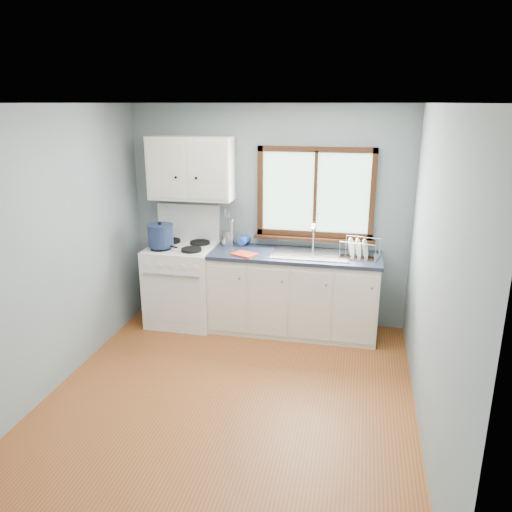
% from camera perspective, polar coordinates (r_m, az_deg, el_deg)
% --- Properties ---
extents(floor, '(3.20, 3.60, 0.02)m').
position_cam_1_polar(floor, '(4.60, -3.07, -16.02)').
color(floor, '#965023').
rests_on(floor, ground).
extents(ceiling, '(3.20, 3.60, 0.02)m').
position_cam_1_polar(ceiling, '(3.85, -3.68, 17.20)').
color(ceiling, white).
rests_on(ceiling, wall_back).
extents(wall_back, '(3.20, 0.02, 2.50)m').
position_cam_1_polar(wall_back, '(5.75, 1.41, 4.55)').
color(wall_back, gray).
rests_on(wall_back, ground).
extents(wall_front, '(3.20, 0.02, 2.50)m').
position_cam_1_polar(wall_front, '(2.50, -14.63, -13.57)').
color(wall_front, gray).
rests_on(wall_front, ground).
extents(wall_left, '(0.02, 3.60, 2.50)m').
position_cam_1_polar(wall_left, '(4.72, -22.54, 0.41)').
color(wall_left, gray).
rests_on(wall_left, ground).
extents(wall_right, '(0.02, 3.60, 2.50)m').
position_cam_1_polar(wall_right, '(3.96, 19.77, -2.37)').
color(wall_right, gray).
rests_on(wall_right, ground).
extents(gas_range, '(0.76, 0.69, 1.36)m').
position_cam_1_polar(gas_range, '(5.90, -8.38, -2.96)').
color(gas_range, white).
rests_on(gas_range, floor).
extents(base_cabinets, '(1.85, 0.60, 0.88)m').
position_cam_1_polar(base_cabinets, '(5.65, 4.29, -4.67)').
color(base_cabinets, silver).
rests_on(base_cabinets, floor).
extents(countertop, '(1.89, 0.64, 0.04)m').
position_cam_1_polar(countertop, '(5.48, 4.41, 0.08)').
color(countertop, '#192030').
rests_on(countertop, base_cabinets).
extents(sink, '(0.84, 0.46, 0.44)m').
position_cam_1_polar(sink, '(5.48, 6.26, -0.44)').
color(sink, silver).
rests_on(sink, countertop).
extents(window, '(1.36, 0.10, 1.03)m').
position_cam_1_polar(window, '(5.60, 6.77, 6.44)').
color(window, '#9EC6A8').
rests_on(window, wall_back).
extents(upper_cabinets, '(0.95, 0.35, 0.70)m').
position_cam_1_polar(upper_cabinets, '(5.70, -7.46, 9.91)').
color(upper_cabinets, silver).
rests_on(upper_cabinets, wall_back).
extents(skillet, '(0.37, 0.31, 0.05)m').
position_cam_1_polar(skillet, '(5.69, -10.64, 1.34)').
color(skillet, black).
rests_on(skillet, gas_range).
extents(stockpot, '(0.38, 0.38, 0.29)m').
position_cam_1_polar(stockpot, '(5.66, -10.85, 2.34)').
color(stockpot, navy).
rests_on(stockpot, gas_range).
extents(utensil_crock, '(0.16, 0.16, 0.43)m').
position_cam_1_polar(utensil_crock, '(5.78, -3.29, 2.11)').
color(utensil_crock, silver).
rests_on(utensil_crock, countertop).
extents(thermos, '(0.08, 0.08, 0.32)m').
position_cam_1_polar(thermos, '(5.73, -2.92, 2.74)').
color(thermos, silver).
rests_on(thermos, countertop).
extents(soap_bottle, '(0.13, 0.13, 0.27)m').
position_cam_1_polar(soap_bottle, '(5.70, -1.74, 2.41)').
color(soap_bottle, blue).
rests_on(soap_bottle, countertop).
extents(dish_towel, '(0.30, 0.26, 0.02)m').
position_cam_1_polar(dish_towel, '(5.41, -1.34, 0.20)').
color(dish_towel, '#E04220').
rests_on(dish_towel, countertop).
extents(dish_rack, '(0.44, 0.37, 0.20)m').
position_cam_1_polar(dish_rack, '(5.44, 11.69, 0.44)').
color(dish_rack, silver).
rests_on(dish_rack, countertop).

